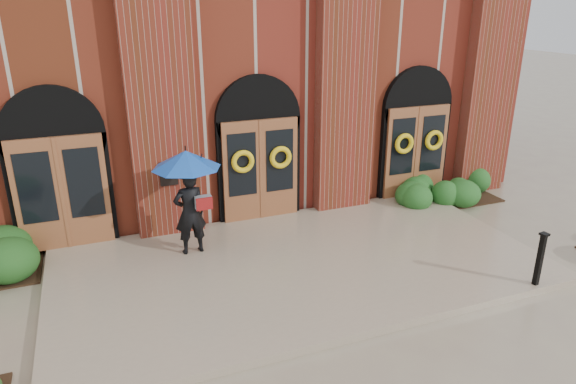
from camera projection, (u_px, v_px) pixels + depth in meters
name	position (u px, v px, depth m)	size (l,w,h in m)	color
ground	(303.00, 271.00, 10.68)	(90.00, 90.00, 0.00)	gray
landing	(301.00, 265.00, 10.78)	(10.00, 5.30, 0.15)	gray
church_building	(202.00, 58.00, 17.12)	(16.20, 12.53, 7.00)	maroon
man_with_umbrella	(188.00, 183.00, 10.63)	(1.53, 1.53, 2.29)	black
metal_post	(540.00, 258.00, 9.70)	(0.16, 0.16, 1.08)	black
hedge_wall_right	(448.00, 189.00, 14.30)	(2.71, 1.08, 0.70)	#1F4F1C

